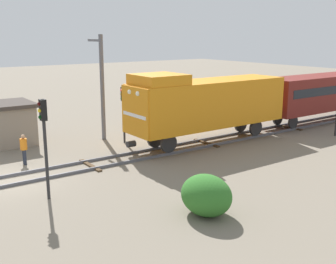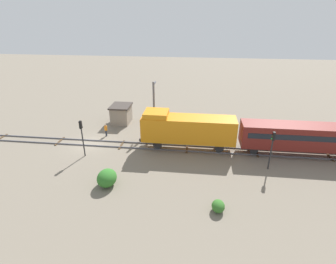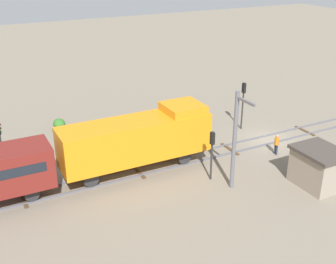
{
  "view_description": "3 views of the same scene",
  "coord_description": "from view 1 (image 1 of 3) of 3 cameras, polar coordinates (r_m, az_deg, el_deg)",
  "views": [
    {
      "loc": [
        20.33,
        -5.1,
        7.04
      ],
      "look_at": [
        0.53,
        8.99,
        1.36
      ],
      "focal_mm": 45.0,
      "sensor_mm": 36.0,
      "label": 1
    },
    {
      "loc": [
        28.71,
        13.56,
        15.21
      ],
      "look_at": [
        0.47,
        10.16,
        2.36
      ],
      "focal_mm": 28.0,
      "sensor_mm": 36.0,
      "label": 2
    },
    {
      "loc": [
        -25.62,
        23.2,
        15.29
      ],
      "look_at": [
        0.37,
        9.77,
        2.57
      ],
      "focal_mm": 45.0,
      "sensor_mm": 36.0,
      "label": 3
    }
  ],
  "objects": [
    {
      "name": "ground_plane",
      "position": [
        22.11,
        -20.32,
        -6.28
      ],
      "size": [
        149.71,
        149.71,
        0.0
      ],
      "primitive_type": "plane",
      "color": "#756B5B"
    },
    {
      "name": "passenger_car_leading",
      "position": [
        37.18,
        21.07,
        5.3
      ],
      "size": [
        2.84,
        14.0,
        3.66
      ],
      "color": "maroon",
      "rests_on": "railway_track"
    },
    {
      "name": "traffic_signal_near",
      "position": [
        18.51,
        -16.43,
        0.13
      ],
      "size": [
        0.32,
        0.34,
        4.4
      ],
      "color": "#262628",
      "rests_on": "ground"
    },
    {
      "name": "bush_mid",
      "position": [
        16.89,
        5.2,
        -8.52
      ],
      "size": [
        2.26,
        1.85,
        1.64
      ],
      "primitive_type": "ellipsoid",
      "color": "#2E6D26",
      "rests_on": "ground"
    },
    {
      "name": "locomotive",
      "position": [
        27.14,
        5.18,
        4.05
      ],
      "size": [
        2.9,
        11.6,
        4.6
      ],
      "color": "orange",
      "rests_on": "railway_track"
    },
    {
      "name": "railway_track",
      "position": [
        22.08,
        -20.34,
        -6.1
      ],
      "size": [
        2.4,
        99.81,
        0.16
      ],
      "color": "#595960",
      "rests_on": "ground"
    },
    {
      "name": "traffic_signal_mid",
      "position": [
        27.58,
        -6.04,
        3.78
      ],
      "size": [
        0.32,
        0.34,
        3.7
      ],
      "color": "#262628",
      "rests_on": "ground"
    },
    {
      "name": "catenary_mast",
      "position": [
        28.56,
        -8.96,
        6.38
      ],
      "size": [
        1.94,
        0.28,
        7.02
      ],
      "color": "#595960",
      "rests_on": "ground"
    },
    {
      "name": "relay_hut",
      "position": [
        29.28,
        -20.64,
        1.17
      ],
      "size": [
        3.5,
        2.9,
        2.74
      ],
      "color": "gray",
      "rests_on": "ground"
    },
    {
      "name": "worker_near_track",
      "position": [
        24.39,
        -18.96,
        -1.94
      ],
      "size": [
        0.38,
        0.38,
        1.7
      ],
      "rotation": [
        0.0,
        0.0,
        1.12
      ],
      "color": "#262B38",
      "rests_on": "ground"
    }
  ]
}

